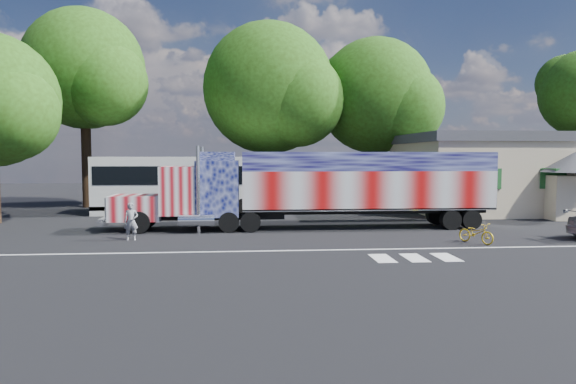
{
  "coord_description": "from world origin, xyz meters",
  "views": [
    {
      "loc": [
        -2.17,
        -22.91,
        3.72
      ],
      "look_at": [
        0.0,
        3.0,
        1.9
      ],
      "focal_mm": 32.0,
      "sensor_mm": 36.0,
      "label": 1
    }
  ],
  "objects": [
    {
      "name": "hall_building",
      "position": [
        19.92,
        10.86,
        2.62
      ],
      "size": [
        22.4,
        12.8,
        5.2
      ],
      "color": "#C8B796",
      "rests_on": "ground"
    },
    {
      "name": "tree_n_mid",
      "position": [
        -0.16,
        16.61,
        8.84
      ],
      "size": [
        10.5,
        10.0,
        13.9
      ],
      "color": "black",
      "rests_on": "ground"
    },
    {
      "name": "tree_ne_a",
      "position": [
        8.26,
        17.25,
        8.43
      ],
      "size": [
        9.54,
        9.09,
        13.02
      ],
      "color": "black",
      "rests_on": "ground"
    },
    {
      "name": "woman",
      "position": [
        -7.21,
        0.14,
        0.84
      ],
      "size": [
        0.66,
        0.49,
        1.67
      ],
      "primitive_type": "imported",
      "rotation": [
        0.0,
        0.0,
        0.16
      ],
      "color": "slate",
      "rests_on": "ground"
    },
    {
      "name": "coach_bus",
      "position": [
        -5.45,
        10.8,
        1.91
      ],
      "size": [
        12.64,
        2.94,
        3.68
      ],
      "color": "silver",
      "rests_on": "ground"
    },
    {
      "name": "lane_markings",
      "position": [
        1.71,
        -3.77,
        0.01
      ],
      "size": [
        30.0,
        2.67,
        0.01
      ],
      "color": "silver",
      "rests_on": "ground"
    },
    {
      "name": "semi_truck",
      "position": [
        1.67,
        3.23,
        2.17
      ],
      "size": [
        19.78,
        3.12,
        4.22
      ],
      "color": "black",
      "rests_on": "ground"
    },
    {
      "name": "tree_nw_a",
      "position": [
        -13.52,
        15.48,
        9.91
      ],
      "size": [
        9.04,
        8.61,
        14.28
      ],
      "color": "black",
      "rests_on": "ground"
    },
    {
      "name": "bicycle",
      "position": [
        7.66,
        -1.92,
        0.44
      ],
      "size": [
        1.36,
        1.75,
        0.89
      ],
      "primitive_type": "imported",
      "rotation": [
        0.0,
        0.0,
        0.53
      ],
      "color": "gold",
      "rests_on": "ground"
    },
    {
      "name": "ground",
      "position": [
        0.0,
        0.0,
        0.0
      ],
      "size": [
        100.0,
        100.0,
        0.0
      ],
      "primitive_type": "plane",
      "color": "black"
    }
  ]
}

